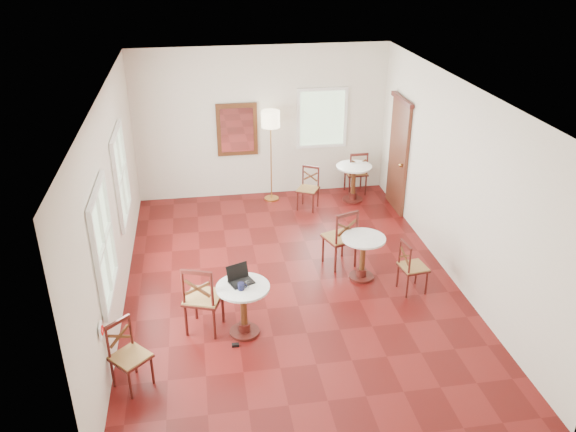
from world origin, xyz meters
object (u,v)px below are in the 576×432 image
at_px(chair_back_b, 308,188).
at_px(navy_mug, 241,286).
at_px(cafe_table_near, 244,304).
at_px(laptop, 240,278).
at_px(chair_mid_b, 412,267).
at_px(floor_lamp, 271,125).
at_px(chair_mid_a, 341,238).
at_px(mouse, 247,283).
at_px(chair_back_a, 356,172).
at_px(power_adapter, 235,345).
at_px(cafe_table_mid, 363,253).
at_px(chair_near_a, 203,298).
at_px(cafe_table_back, 353,179).
at_px(chair_near_b, 129,356).
at_px(water_glass, 247,284).

height_order(chair_back_b, navy_mug, navy_mug).
height_order(cafe_table_near, laptop, laptop).
bearing_deg(chair_mid_b, floor_lamp, 16.21).
relative_size(chair_mid_a, chair_mid_b, 1.20).
height_order(floor_lamp, mouse, floor_lamp).
bearing_deg(laptop, chair_back_a, 34.97).
bearing_deg(chair_back_a, chair_back_b, 25.53).
bearing_deg(chair_back_a, mouse, 56.90).
height_order(chair_back_a, navy_mug, chair_back_a).
height_order(cafe_table_near, power_adapter, cafe_table_near).
relative_size(cafe_table_mid, laptop, 1.88).
bearing_deg(chair_mid_b, chair_back_b, 9.48).
distance_m(chair_near_a, laptop, 0.57).
relative_size(cafe_table_mid, chair_near_a, 0.69).
bearing_deg(chair_near_a, chair_mid_a, -127.98).
bearing_deg(laptop, cafe_table_near, -99.81).
bearing_deg(power_adapter, cafe_table_back, 57.49).
bearing_deg(cafe_table_near, floor_lamp, 77.48).
height_order(cafe_table_back, chair_back_a, chair_back_a).
bearing_deg(chair_near_a, floor_lamp, -89.67).
relative_size(cafe_table_back, chair_near_b, 0.86).
xyz_separation_m(laptop, navy_mug, (0.00, -0.20, -0.01)).
height_order(chair_back_a, mouse, chair_back_a).
bearing_deg(chair_near_a, chair_mid_b, -151.17).
bearing_deg(navy_mug, laptop, 90.76).
distance_m(chair_near_b, power_adapter, 1.43).
xyz_separation_m(chair_mid_a, chair_back_b, (-0.09, 2.22, -0.08)).
bearing_deg(chair_mid_a, laptop, 20.17).
xyz_separation_m(chair_near_b, laptop, (1.39, 0.91, 0.37)).
xyz_separation_m(chair_mid_a, water_glass, (-1.64, -1.59, 0.30)).
bearing_deg(chair_mid_a, chair_near_a, 12.68).
relative_size(chair_near_b, power_adapter, 9.03).
height_order(chair_near_b, laptop, laptop).
distance_m(cafe_table_mid, chair_near_a, 2.64).
xyz_separation_m(chair_near_b, chair_back_b, (3.02, 4.55, -0.01)).
xyz_separation_m(cafe_table_back, mouse, (-2.51, -3.95, 0.31)).
bearing_deg(mouse, water_glass, -76.45).
xyz_separation_m(floor_lamp, laptop, (-0.98, -4.17, -0.75)).
bearing_deg(water_glass, cafe_table_mid, 31.34).
relative_size(chair_mid_a, water_glass, 10.18).
bearing_deg(chair_back_a, chair_mid_b, 86.32).
bearing_deg(water_glass, mouse, 92.48).
xyz_separation_m(mouse, navy_mug, (-0.08, -0.11, 0.03)).
height_order(cafe_table_mid, water_glass, water_glass).
bearing_deg(floor_lamp, cafe_table_near, -102.52).
bearing_deg(laptop, cafe_table_mid, 4.54).
xyz_separation_m(chair_mid_a, mouse, (-1.64, -1.51, 0.27)).
relative_size(chair_back_a, power_adapter, 9.64).
xyz_separation_m(floor_lamp, navy_mug, (-0.98, -4.37, -0.76)).
xyz_separation_m(chair_mid_a, navy_mug, (-1.72, -1.63, 0.30)).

